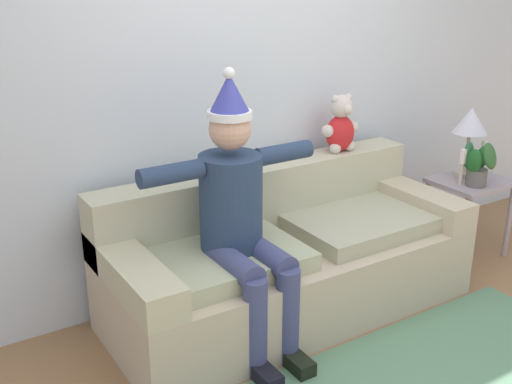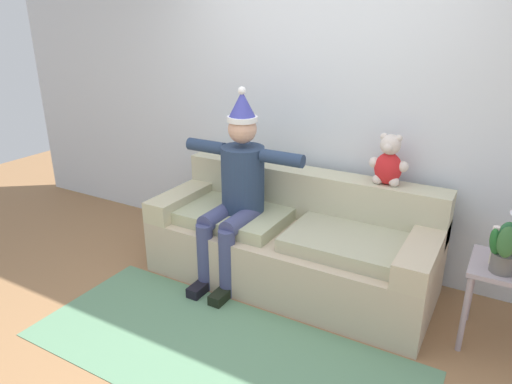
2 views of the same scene
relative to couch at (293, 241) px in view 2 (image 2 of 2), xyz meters
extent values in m
plane|color=#946A45|center=(0.00, -1.02, -0.33)|extent=(10.00, 10.00, 0.00)
cube|color=silver|center=(0.00, 0.53, 1.02)|extent=(7.00, 0.10, 2.70)
cube|color=#BCA88E|center=(0.00, -0.05, -0.11)|extent=(2.19, 0.90, 0.44)
cube|color=#BBB898|center=(0.00, 0.28, 0.31)|extent=(2.19, 0.24, 0.39)
cube|color=#BEB592|center=(-0.99, -0.05, 0.20)|extent=(0.22, 0.90, 0.17)
cube|color=#BFAE91|center=(0.99, -0.05, 0.20)|extent=(0.22, 0.90, 0.17)
cube|color=#AAAE89|center=(-0.49, -0.10, 0.16)|extent=(0.88, 0.63, 0.10)
cube|color=#A7A689|center=(0.49, -0.10, 0.16)|extent=(0.88, 0.63, 0.10)
cylinder|color=navy|center=(-0.41, -0.07, 0.47)|extent=(0.34, 0.34, 0.52)
sphere|color=tan|center=(-0.41, -0.07, 0.87)|extent=(0.22, 0.22, 0.22)
cylinder|color=white|center=(-0.41, -0.07, 0.95)|extent=(0.23, 0.23, 0.04)
cone|color=#3C3F9E|center=(-0.41, -0.07, 1.06)|extent=(0.21, 0.21, 0.20)
sphere|color=white|center=(-0.41, -0.07, 1.16)|extent=(0.06, 0.06, 0.06)
cylinder|color=#3E446E|center=(-0.51, -0.27, 0.21)|extent=(0.14, 0.40, 0.14)
cylinder|color=#3E446E|center=(-0.51, -0.47, -0.06)|extent=(0.13, 0.13, 0.54)
cube|color=black|center=(-0.51, -0.55, -0.29)|extent=(0.10, 0.24, 0.08)
cylinder|color=#3E446E|center=(-0.31, -0.27, 0.21)|extent=(0.14, 0.40, 0.14)
cylinder|color=#3E446E|center=(-0.31, -0.47, -0.06)|extent=(0.13, 0.13, 0.54)
cube|color=black|center=(-0.31, -0.55, -0.29)|extent=(0.10, 0.24, 0.08)
cylinder|color=navy|center=(-0.75, -0.07, 0.69)|extent=(0.34, 0.10, 0.10)
cylinder|color=navy|center=(-0.07, -0.07, 0.69)|extent=(0.34, 0.10, 0.10)
ellipsoid|color=red|center=(0.62, 0.28, 0.63)|extent=(0.20, 0.16, 0.24)
sphere|color=beige|center=(0.62, 0.28, 0.81)|extent=(0.15, 0.15, 0.15)
sphere|color=beige|center=(0.62, 0.22, 0.80)|extent=(0.07, 0.07, 0.07)
sphere|color=beige|center=(0.57, 0.28, 0.86)|extent=(0.05, 0.05, 0.05)
sphere|color=beige|center=(0.67, 0.28, 0.86)|extent=(0.05, 0.05, 0.05)
sphere|color=beige|center=(0.51, 0.28, 0.66)|extent=(0.08, 0.08, 0.08)
sphere|color=beige|center=(0.56, 0.25, 0.54)|extent=(0.08, 0.08, 0.08)
sphere|color=beige|center=(0.72, 0.28, 0.66)|extent=(0.08, 0.08, 0.08)
sphere|color=beige|center=(0.68, 0.25, 0.54)|extent=(0.08, 0.08, 0.08)
cylinder|color=#A0919B|center=(1.31, -0.27, -0.06)|extent=(0.04, 0.04, 0.54)
cylinder|color=#A0919B|center=(1.31, 0.10, -0.06)|extent=(0.04, 0.04, 0.54)
cylinder|color=#5C5855|center=(1.46, -0.18, 0.30)|extent=(0.14, 0.14, 0.12)
ellipsoid|color=#245B31|center=(1.44, -0.10, 0.44)|extent=(0.14, 0.10, 0.20)
ellipsoid|color=#1D5B24|center=(1.39, -0.19, 0.43)|extent=(0.10, 0.14, 0.20)
ellipsoid|color=#2D5829|center=(1.45, -0.27, 0.47)|extent=(0.10, 0.12, 0.19)
cylinder|color=beige|center=(1.39, -0.10, 0.32)|extent=(0.02, 0.02, 0.15)
cylinder|color=white|center=(1.39, -0.10, 0.44)|extent=(0.04, 0.04, 0.10)
cube|color=#5C8764|center=(0.00, -1.05, -0.33)|extent=(2.56, 1.06, 0.01)
camera|label=1|loc=(-1.97, -2.77, 1.67)|focal=43.77mm
camera|label=2|loc=(1.39, -3.01, 1.67)|focal=32.57mm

